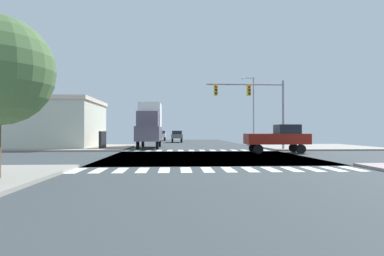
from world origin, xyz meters
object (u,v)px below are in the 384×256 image
at_px(traffic_signal_mast, 253,98).
at_px(sedan_crossing_2, 177,135).
at_px(street_lamp, 252,105).
at_px(box_truck_trailing_1, 150,124).
at_px(pickup_leading_1, 279,137).
at_px(sedan_nearside_1, 161,135).
at_px(bank_building, 41,123).

distance_m(traffic_signal_mast, sedan_crossing_2, 22.80).
distance_m(street_lamp, box_truck_trailing_1, 14.74).
distance_m(traffic_signal_mast, pickup_leading_1, 5.21).
relative_size(traffic_signal_mast, street_lamp, 0.83).
height_order(pickup_leading_1, box_truck_trailing_1, box_truck_trailing_1).
bearing_deg(sedan_nearside_1, pickup_leading_1, 108.33).
height_order(bank_building, sedan_nearside_1, bank_building).
bearing_deg(sedan_crossing_2, sedan_nearside_1, -71.76).
height_order(sedan_crossing_2, pickup_leading_1, pickup_leading_1).
relative_size(bank_building, box_truck_trailing_1, 1.91).
height_order(street_lamp, sedan_crossing_2, street_lamp).
bearing_deg(pickup_leading_1, box_truck_trailing_1, -126.75).
distance_m(traffic_signal_mast, bank_building, 22.91).
bearing_deg(box_truck_trailing_1, sedan_crossing_2, -100.30).
distance_m(street_lamp, sedan_nearside_1, 23.16).
bearing_deg(sedan_nearside_1, street_lamp, 124.22).
relative_size(traffic_signal_mast, pickup_leading_1, 1.45).
distance_m(bank_building, pickup_leading_1, 25.13).
bearing_deg(sedan_nearside_1, bank_building, 63.99).
relative_size(street_lamp, pickup_leading_1, 1.75).
bearing_deg(bank_building, box_truck_trailing_1, -5.63).
bearing_deg(traffic_signal_mast, street_lamp, 76.72).
relative_size(sedan_nearside_1, box_truck_trailing_1, 0.60).
bearing_deg(street_lamp, traffic_signal_mast, -103.28).
bearing_deg(traffic_signal_mast, pickup_leading_1, -71.47).
xyz_separation_m(pickup_leading_1, box_truck_trailing_1, (-11.27, 8.41, 1.27)).
xyz_separation_m(traffic_signal_mast, bank_building, (-21.99, 6.02, -2.25)).
distance_m(bank_building, box_truck_trailing_1, 11.98).
xyz_separation_m(bank_building, box_truck_trailing_1, (11.92, -1.17, -0.08)).
distance_m(street_lamp, pickup_leading_1, 15.76).
xyz_separation_m(sedan_nearside_1, sedan_crossing_2, (3.00, -9.10, 0.00)).
relative_size(traffic_signal_mast, sedan_nearside_1, 1.72).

